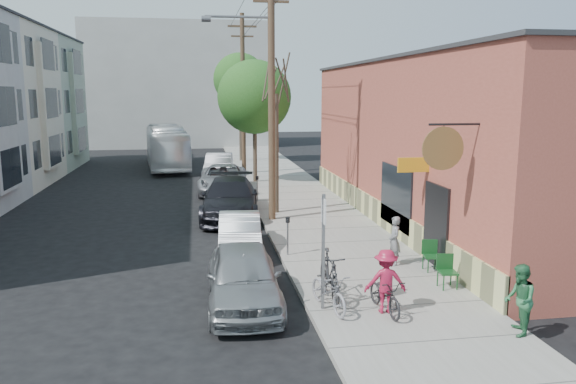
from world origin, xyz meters
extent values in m
plane|color=black|center=(0.00, 0.00, 0.00)|extent=(120.00, 120.00, 0.00)
cube|color=gray|center=(4.25, 11.00, 0.07)|extent=(4.50, 58.00, 0.15)
cube|color=#9C4839|center=(9.00, 5.00, 3.25)|extent=(5.00, 20.00, 6.50)
cube|color=#2B2B2D|center=(9.00, 5.00, 6.55)|extent=(5.20, 20.20, 0.12)
cube|color=#CFCD81|center=(6.48, 5.00, 0.55)|extent=(0.10, 20.00, 1.10)
cube|color=black|center=(6.47, -1.00, 1.30)|extent=(0.10, 1.60, 2.60)
cube|color=black|center=(6.47, 2.50, 1.60)|extent=(0.08, 3.00, 2.20)
cylinder|color=brown|center=(5.55, -3.20, 3.90)|extent=(1.10, 0.06, 1.10)
cube|color=gold|center=(6.00, -0.20, 3.10)|extent=(1.00, 0.08, 0.45)
cube|color=beige|center=(-9.25, 18.00, 4.50)|extent=(1.10, 3.20, 7.00)
cube|color=#949E86|center=(-12.00, 26.00, 4.50)|extent=(6.00, 8.00, 9.00)
cube|color=#949E86|center=(-9.25, 26.00, 4.50)|extent=(1.10, 3.20, 7.00)
cube|color=#AAA9A5|center=(-2.00, 42.00, 6.00)|extent=(18.00, 8.00, 12.00)
cube|color=slate|center=(2.35, -3.88, 1.55)|extent=(0.07, 0.07, 2.80)
cube|color=silver|center=(2.35, -3.88, 2.55)|extent=(0.02, 0.45, 0.60)
cylinder|color=slate|center=(2.25, 0.74, 0.70)|extent=(0.06, 0.06, 1.10)
cylinder|color=black|center=(2.25, 0.74, 1.30)|extent=(0.14, 0.14, 0.18)
cylinder|color=slate|center=(2.25, 9.77, 0.70)|extent=(0.06, 0.06, 1.10)
cylinder|color=black|center=(2.25, 9.77, 1.30)|extent=(0.14, 0.14, 0.18)
cylinder|color=#503A28|center=(2.45, 5.98, 5.15)|extent=(0.28, 0.28, 10.00)
cube|color=#503A28|center=(2.45, 5.98, 8.75)|extent=(1.40, 0.10, 0.10)
cylinder|color=slate|center=(-0.05, 5.98, 8.05)|extent=(0.35, 0.24, 0.24)
cylinder|color=#503A28|center=(2.45, 19.67, 5.15)|extent=(0.28, 0.28, 10.00)
cube|color=#503A28|center=(2.45, 19.67, 9.35)|extent=(1.80, 0.12, 0.12)
cube|color=#503A28|center=(2.45, 19.67, 8.75)|extent=(1.40, 0.10, 0.10)
cylinder|color=#44392C|center=(2.80, 7.28, 2.69)|extent=(0.24, 0.24, 5.09)
cylinder|color=#44392C|center=(2.80, 16.06, 2.45)|extent=(0.24, 0.24, 4.61)
sphere|color=#2A5E20|center=(2.80, 16.06, 5.04)|extent=(4.24, 4.24, 4.24)
cylinder|color=#44392C|center=(2.80, 26.55, 3.03)|extent=(0.24, 0.24, 5.75)
sphere|color=#2A5E20|center=(2.80, 26.55, 6.26)|extent=(3.98, 3.98, 3.98)
imported|color=slate|center=(5.25, -0.80, 0.89)|extent=(0.39, 0.56, 1.49)
imported|color=#2B6B3F|center=(6.17, -5.98, 0.93)|extent=(0.84, 0.92, 1.55)
imported|color=#A01736|center=(3.76, -4.33, 0.91)|extent=(1.05, 0.68, 1.53)
imported|color=black|center=(3.76, -4.33, 0.58)|extent=(0.73, 1.68, 0.85)
imported|color=black|center=(2.69, -3.18, 0.75)|extent=(0.57, 2.00, 1.20)
imported|color=gray|center=(2.48, -3.95, 0.61)|extent=(0.99, 1.86, 0.93)
imported|color=#919498|center=(0.52, -3.02, 0.75)|extent=(1.91, 4.48, 1.51)
imported|color=#B4B9BC|center=(0.80, 1.82, 0.64)|extent=(1.60, 3.98, 1.29)
imported|color=black|center=(0.80, 7.14, 0.83)|extent=(2.85, 5.93, 1.67)
imported|color=#97999E|center=(0.80, 13.24, 0.75)|extent=(2.86, 5.57, 1.50)
imported|color=#A5A5AD|center=(0.80, 18.76, 0.76)|extent=(2.07, 4.77, 1.53)
imported|color=white|center=(-2.68, 24.39, 1.49)|extent=(3.59, 10.90, 2.98)
camera|label=1|loc=(-0.53, -16.40, 5.27)|focal=35.00mm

